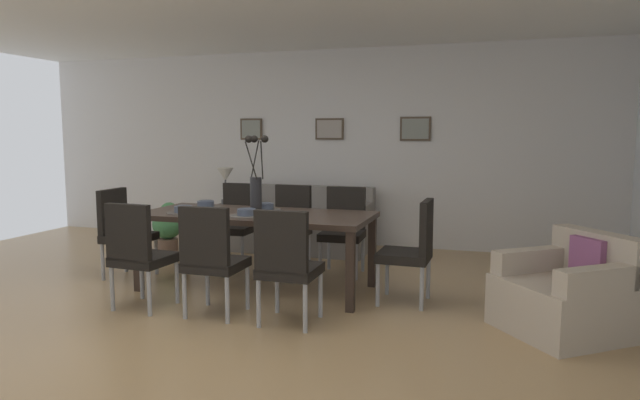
{
  "coord_description": "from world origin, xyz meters",
  "views": [
    {
      "loc": [
        2.13,
        -4.08,
        1.49
      ],
      "look_at": [
        0.52,
        0.92,
        0.87
      ],
      "focal_mm": 31.55,
      "sensor_mm": 36.0,
      "label": 1
    }
  ],
  "objects_px": {
    "dining_chair_head_west": "(122,228)",
    "framed_picture_left": "(251,129)",
    "dining_chair_mid_left": "(287,261)",
    "bowl_near_right": "(206,203)",
    "dining_table": "(256,220)",
    "sofa": "(303,228)",
    "dining_chair_near_left": "(138,251)",
    "table_lamp": "(225,178)",
    "framed_picture_center": "(329,129)",
    "bowl_near_left": "(183,209)",
    "dining_chair_far_left": "(211,255)",
    "framed_picture_right": "(415,129)",
    "side_table": "(226,224)",
    "potted_plant": "(168,226)",
    "armchair": "(568,295)",
    "bowl_far_right": "(265,206)",
    "dining_chair_near_right": "(237,220)",
    "dining_chair_mid_right": "(344,226)",
    "centerpiece_vase": "(256,183)",
    "dining_chair_head_east": "(413,246)",
    "bowl_far_left": "(246,212)",
    "dining_chair_far_right": "(289,223)"
  },
  "relations": [
    {
      "from": "dining_table",
      "to": "dining_chair_mid_left",
      "type": "relative_size",
      "value": 2.39
    },
    {
      "from": "side_table",
      "to": "potted_plant",
      "type": "height_order",
      "value": "potted_plant"
    },
    {
      "from": "side_table",
      "to": "framed_picture_left",
      "type": "relative_size",
      "value": 1.59
    },
    {
      "from": "dining_chair_head_west",
      "to": "framed_picture_left",
      "type": "height_order",
      "value": "framed_picture_left"
    },
    {
      "from": "dining_chair_near_right",
      "to": "bowl_far_right",
      "type": "distance_m",
      "value": 0.98
    },
    {
      "from": "bowl_far_left",
      "to": "bowl_near_left",
      "type": "bearing_deg",
      "value": 180.0
    },
    {
      "from": "dining_chair_near_right",
      "to": "dining_chair_head_east",
      "type": "distance_m",
      "value": 2.33
    },
    {
      "from": "dining_chair_far_left",
      "to": "bowl_near_right",
      "type": "relative_size",
      "value": 5.41
    },
    {
      "from": "centerpiece_vase",
      "to": "bowl_far_left",
      "type": "relative_size",
      "value": 4.32
    },
    {
      "from": "dining_chair_mid_right",
      "to": "bowl_near_right",
      "type": "distance_m",
      "value": 1.47
    },
    {
      "from": "dining_chair_far_left",
      "to": "framed_picture_left",
      "type": "xyz_separation_m",
      "value": [
        -1.15,
        3.29,
        1.04
      ]
    },
    {
      "from": "bowl_near_left",
      "to": "armchair",
      "type": "relative_size",
      "value": 0.15
    },
    {
      "from": "dining_chair_far_right",
      "to": "bowl_near_left",
      "type": "xyz_separation_m",
      "value": [
        -0.66,
        -1.09,
        0.27
      ]
    },
    {
      "from": "dining_chair_near_right",
      "to": "dining_chair_head_west",
      "type": "distance_m",
      "value": 1.25
    },
    {
      "from": "potted_plant",
      "to": "dining_chair_head_east",
      "type": "bearing_deg",
      "value": -17.47
    },
    {
      "from": "dining_chair_near_left",
      "to": "framed_picture_left",
      "type": "distance_m",
      "value": 3.5
    },
    {
      "from": "dining_chair_mid_right",
      "to": "side_table",
      "type": "distance_m",
      "value": 2.26
    },
    {
      "from": "armchair",
      "to": "dining_chair_head_west",
      "type": "bearing_deg",
      "value": 174.99
    },
    {
      "from": "dining_chair_near_right",
      "to": "bowl_far_right",
      "type": "height_order",
      "value": "dining_chair_near_right"
    },
    {
      "from": "sofa",
      "to": "dining_table",
      "type": "bearing_deg",
      "value": -83.92
    },
    {
      "from": "dining_chair_mid_right",
      "to": "centerpiece_vase",
      "type": "xyz_separation_m",
      "value": [
        -0.63,
        -0.86,
        0.51
      ]
    },
    {
      "from": "dining_chair_far_left",
      "to": "bowl_near_right",
      "type": "xyz_separation_m",
      "value": [
        -0.66,
        1.1,
        0.27
      ]
    },
    {
      "from": "dining_chair_mid_left",
      "to": "centerpiece_vase",
      "type": "xyz_separation_m",
      "value": [
        -0.65,
        0.89,
        0.51
      ]
    },
    {
      "from": "dining_chair_far_right",
      "to": "side_table",
      "type": "height_order",
      "value": "dining_chair_far_right"
    },
    {
      "from": "dining_chair_near_left",
      "to": "framed_picture_right",
      "type": "relative_size",
      "value": 2.36
    },
    {
      "from": "dining_chair_mid_left",
      "to": "bowl_near_right",
      "type": "height_order",
      "value": "dining_chair_mid_left"
    },
    {
      "from": "bowl_near_right",
      "to": "framed_picture_right",
      "type": "distance_m",
      "value": 2.94
    },
    {
      "from": "armchair",
      "to": "framed_picture_left",
      "type": "bearing_deg",
      "value": 144.25
    },
    {
      "from": "dining_chair_far_left",
      "to": "framed_picture_left",
      "type": "height_order",
      "value": "framed_picture_left"
    },
    {
      "from": "dining_chair_near_left",
      "to": "side_table",
      "type": "xyz_separation_m",
      "value": [
        -0.65,
        2.86,
        -0.25
      ]
    },
    {
      "from": "bowl_near_left",
      "to": "framed_picture_center",
      "type": "xyz_separation_m",
      "value": [
        0.66,
        2.62,
        0.77
      ]
    },
    {
      "from": "armchair",
      "to": "framed_picture_left",
      "type": "xyz_separation_m",
      "value": [
        -3.87,
        2.78,
        1.26
      ]
    },
    {
      "from": "dining_chair_head_east",
      "to": "framed_picture_right",
      "type": "height_order",
      "value": "framed_picture_right"
    },
    {
      "from": "dining_chair_near_left",
      "to": "bowl_near_right",
      "type": "height_order",
      "value": "dining_chair_near_left"
    },
    {
      "from": "dining_chair_head_east",
      "to": "bowl_near_left",
      "type": "bearing_deg",
      "value": -174.63
    },
    {
      "from": "dining_chair_far_left",
      "to": "framed_picture_right",
      "type": "height_order",
      "value": "framed_picture_right"
    },
    {
      "from": "framed_picture_left",
      "to": "dining_table",
      "type": "bearing_deg",
      "value": -64.49
    },
    {
      "from": "dining_chair_near_left",
      "to": "sofa",
      "type": "relative_size",
      "value": 0.53
    },
    {
      "from": "dining_chair_far_left",
      "to": "bowl_far_right",
      "type": "relative_size",
      "value": 5.41
    },
    {
      "from": "bowl_far_right",
      "to": "dining_chair_near_right",
      "type": "bearing_deg",
      "value": 133.65
    },
    {
      "from": "side_table",
      "to": "armchair",
      "type": "distance_m",
      "value": 4.68
    },
    {
      "from": "dining_chair_near_right",
      "to": "dining_chair_near_left",
      "type": "bearing_deg",
      "value": -91.11
    },
    {
      "from": "framed_picture_left",
      "to": "dining_chair_mid_left",
      "type": "bearing_deg",
      "value": -61.32
    },
    {
      "from": "dining_chair_head_west",
      "to": "sofa",
      "type": "xyz_separation_m",
      "value": [
        1.31,
        1.91,
        -0.23
      ]
    },
    {
      "from": "bowl_near_left",
      "to": "side_table",
      "type": "height_order",
      "value": "bowl_near_left"
    },
    {
      "from": "table_lamp",
      "to": "potted_plant",
      "type": "distance_m",
      "value": 1.15
    },
    {
      "from": "dining_chair_mid_left",
      "to": "bowl_near_left",
      "type": "xyz_separation_m",
      "value": [
        -1.31,
        0.68,
        0.27
      ]
    },
    {
      "from": "dining_chair_mid_right",
      "to": "framed_picture_center",
      "type": "distance_m",
      "value": 1.97
    },
    {
      "from": "table_lamp",
      "to": "framed_picture_left",
      "type": "height_order",
      "value": "framed_picture_left"
    },
    {
      "from": "table_lamp",
      "to": "framed_picture_center",
      "type": "bearing_deg",
      "value": 18.65
    }
  ]
}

